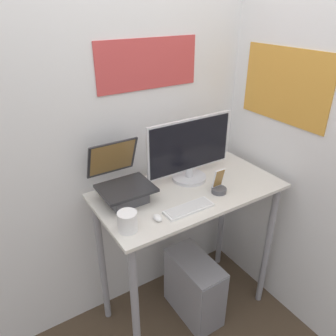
{
  "coord_description": "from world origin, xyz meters",
  "views": [
    {
      "loc": [
        -0.99,
        -1.04,
        1.98
      ],
      "look_at": [
        -0.15,
        0.28,
        1.17
      ],
      "focal_mm": 35.0,
      "sensor_mm": 36.0,
      "label": 1
    }
  ],
  "objects": [
    {
      "name": "wall_back",
      "position": [
        -0.0,
        0.65,
        1.3
      ],
      "size": [
        6.0,
        0.06,
        2.6
      ],
      "color": "silver",
      "rests_on": "ground_plane"
    },
    {
      "name": "computer_tower",
      "position": [
        0.03,
        0.22,
        0.23
      ],
      "size": [
        0.22,
        0.43,
        0.46
      ],
      "color": "gray",
      "rests_on": "ground_plane"
    },
    {
      "name": "laptop",
      "position": [
        -0.37,
        0.39,
        1.07
      ],
      "size": [
        0.28,
        0.33,
        0.31
      ],
      "color": "#4C4C51",
      "rests_on": "desk"
    },
    {
      "name": "wall_side_right",
      "position": [
        0.63,
        0.0,
        1.3
      ],
      "size": [
        0.06,
        6.0,
        2.6
      ],
      "color": "silver",
      "rests_on": "ground_plane"
    },
    {
      "name": "mouse",
      "position": [
        -0.31,
        0.12,
        1.0
      ],
      "size": [
        0.04,
        0.06,
        0.03
      ],
      "color": "white",
      "rests_on": "desk"
    },
    {
      "name": "keyboard",
      "position": [
        -0.13,
        0.11,
        1.0
      ],
      "size": [
        0.28,
        0.09,
        0.02
      ],
      "color": "white",
      "rests_on": "desk"
    },
    {
      "name": "monitor",
      "position": [
        0.07,
        0.39,
        1.17
      ],
      "size": [
        0.57,
        0.21,
        0.39
      ],
      "color": "silver",
      "rests_on": "desk"
    },
    {
      "name": "cell_phone",
      "position": [
        0.12,
        0.17,
        1.02
      ],
      "size": [
        0.09,
        0.09,
        0.15
      ],
      "color": "#4C4C51",
      "rests_on": "desk"
    },
    {
      "name": "desk",
      "position": [
        0.0,
        0.28,
        0.8
      ],
      "size": [
        1.1,
        0.57,
        0.99
      ],
      "color": "beige",
      "rests_on": "ground_plane"
    },
    {
      "name": "mug",
      "position": [
        -0.47,
        0.13,
        1.04
      ],
      "size": [
        0.1,
        0.1,
        0.1
      ],
      "color": "white",
      "rests_on": "desk"
    }
  ]
}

